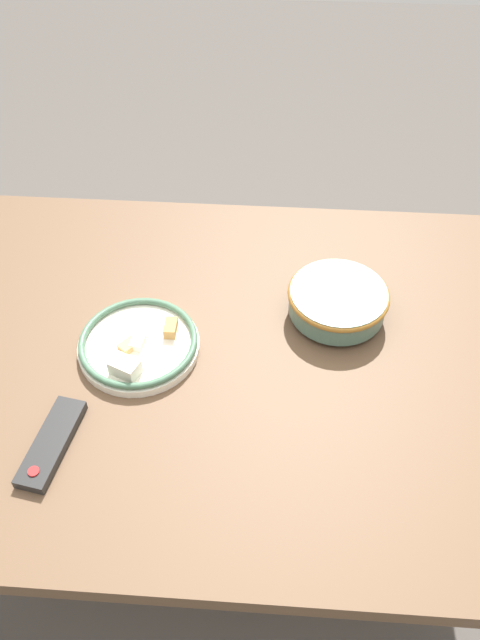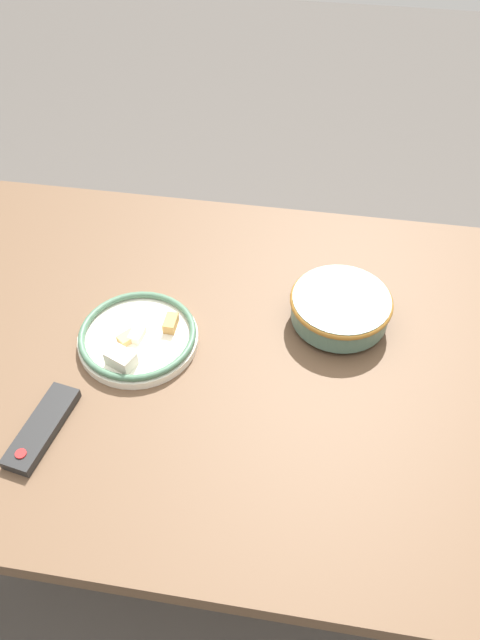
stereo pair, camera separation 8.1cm
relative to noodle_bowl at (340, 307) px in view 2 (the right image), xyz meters
name	(u,v)px [view 2 (the right image)]	position (x,y,z in m)	size (l,w,h in m)	color
ground_plane	(221,517)	(0.25, 0.12, -0.81)	(8.00, 8.00, 0.00)	#4C4742
dining_table	(214,374)	(0.25, 0.12, -0.13)	(1.36, 0.98, 0.77)	brown
noodle_bowl	(340,307)	(0.00, 0.00, 0.00)	(0.21, 0.21, 0.07)	#4C6B5B
food_plate	(138,337)	(0.40, 0.13, -0.02)	(0.25, 0.25, 0.05)	silver
tv_remote	(42,428)	(0.52, 0.36, -0.03)	(0.09, 0.19, 0.02)	black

